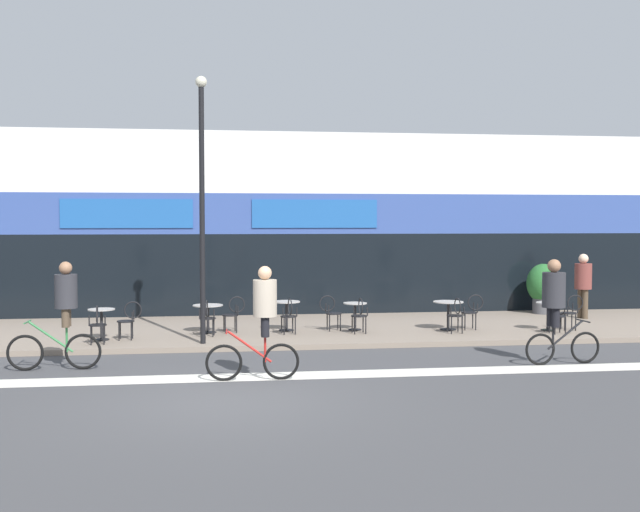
# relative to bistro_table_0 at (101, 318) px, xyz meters

# --- Properties ---
(ground_plane) EXTENTS (120.00, 120.00, 0.00)m
(ground_plane) POSITION_rel_bistro_table_0_xyz_m (2.83, -5.77, -0.64)
(ground_plane) COLOR #424244
(sidewalk_slab) EXTENTS (40.00, 5.50, 0.12)m
(sidewalk_slab) POSITION_rel_bistro_table_0_xyz_m (2.83, 1.48, -0.58)
(sidewalk_slab) COLOR gray
(sidewalk_slab) RESTS_ON ground
(storefront_facade) EXTENTS (40.00, 4.06, 5.55)m
(storefront_facade) POSITION_rel_bistro_table_0_xyz_m (2.83, 6.19, 2.12)
(storefront_facade) COLOR silver
(storefront_facade) RESTS_ON ground
(bike_lane_stripe) EXTENTS (36.00, 0.70, 0.01)m
(bike_lane_stripe) POSITION_rel_bistro_table_0_xyz_m (2.83, -4.01, -0.63)
(bike_lane_stripe) COLOR silver
(bike_lane_stripe) RESTS_ON ground
(bistro_table_0) EXTENTS (0.62, 0.62, 0.74)m
(bistro_table_0) POSITION_rel_bistro_table_0_xyz_m (0.00, 0.00, 0.00)
(bistro_table_0) COLOR black
(bistro_table_0) RESTS_ON sidewalk_slab
(bistro_table_1) EXTENTS (0.75, 0.75, 0.70)m
(bistro_table_1) POSITION_rel_bistro_table_0_xyz_m (2.45, 0.83, -0.01)
(bistro_table_1) COLOR black
(bistro_table_1) RESTS_ON sidewalk_slab
(bistro_table_2) EXTENTS (0.69, 0.69, 0.75)m
(bistro_table_2) POSITION_rel_bistro_table_0_xyz_m (4.42, 0.93, 0.02)
(bistro_table_2) COLOR black
(bistro_table_2) RESTS_ON sidewalk_slab
(bistro_table_3) EXTENTS (0.60, 0.60, 0.70)m
(bistro_table_3) POSITION_rel_bistro_table_0_xyz_m (6.16, 0.81, -0.02)
(bistro_table_3) COLOR black
(bistro_table_3) RESTS_ON sidewalk_slab
(bistro_table_4) EXTENTS (0.77, 0.77, 0.73)m
(bistro_table_4) POSITION_rel_bistro_table_0_xyz_m (8.53, 0.54, 0.01)
(bistro_table_4) COLOR black
(bistro_table_4) RESTS_ON sidewalk_slab
(bistro_table_5) EXTENTS (0.60, 0.60, 0.72)m
(bistro_table_5) POSITION_rel_bistro_table_0_xyz_m (11.02, 0.11, -0.01)
(bistro_table_5) COLOR black
(bistro_table_5) RESTS_ON sidewalk_slab
(cafe_chair_0_near) EXTENTS (0.44, 0.59, 0.90)m
(cafe_chair_0_near) POSITION_rel_bistro_table_0_xyz_m (0.01, -0.63, -0.00)
(cafe_chair_0_near) COLOR black
(cafe_chair_0_near) RESTS_ON sidewalk_slab
(cafe_chair_0_side) EXTENTS (0.58, 0.41, 0.90)m
(cafe_chair_0_side) POSITION_rel_bistro_table_0_xyz_m (0.63, 0.00, -0.00)
(cafe_chair_0_side) COLOR black
(cafe_chair_0_side) RESTS_ON sidewalk_slab
(cafe_chair_1_near) EXTENTS (0.43, 0.59, 0.90)m
(cafe_chair_1_near) POSITION_rel_bistro_table_0_xyz_m (2.44, 0.21, -0.00)
(cafe_chair_1_near) COLOR black
(cafe_chair_1_near) RESTS_ON sidewalk_slab
(cafe_chair_1_side) EXTENTS (0.60, 0.44, 0.90)m
(cafe_chair_1_side) POSITION_rel_bistro_table_0_xyz_m (3.07, 0.84, -0.00)
(cafe_chair_1_side) COLOR black
(cafe_chair_1_side) RESTS_ON sidewalk_slab
(cafe_chair_2_near) EXTENTS (0.45, 0.60, 0.90)m
(cafe_chair_2_near) POSITION_rel_bistro_table_0_xyz_m (4.43, 0.31, -0.00)
(cafe_chair_2_near) COLOR black
(cafe_chair_2_near) RESTS_ON sidewalk_slab
(cafe_chair_3_near) EXTENTS (0.42, 0.58, 0.90)m
(cafe_chair_3_near) POSITION_rel_bistro_table_0_xyz_m (6.17, 0.18, -0.00)
(cafe_chair_3_near) COLOR black
(cafe_chair_3_near) RESTS_ON sidewalk_slab
(cafe_chair_3_side) EXTENTS (0.59, 0.43, 0.90)m
(cafe_chair_3_side) POSITION_rel_bistro_table_0_xyz_m (5.54, 0.80, -0.00)
(cafe_chair_3_side) COLOR black
(cafe_chair_3_side) RESTS_ON sidewalk_slab
(cafe_chair_4_near) EXTENTS (0.42, 0.59, 0.90)m
(cafe_chair_4_near) POSITION_rel_bistro_table_0_xyz_m (8.54, -0.08, -0.00)
(cafe_chair_4_near) COLOR black
(cafe_chair_4_near) RESTS_ON sidewalk_slab
(cafe_chair_4_side) EXTENTS (0.58, 0.42, 0.90)m
(cafe_chair_4_side) POSITION_rel_bistro_table_0_xyz_m (9.16, 0.54, -0.00)
(cafe_chair_4_side) COLOR black
(cafe_chair_4_side) RESTS_ON sidewalk_slab
(cafe_chair_5_near) EXTENTS (0.42, 0.59, 0.90)m
(cafe_chair_5_near) POSITION_rel_bistro_table_0_xyz_m (11.03, -0.51, -0.00)
(cafe_chair_5_near) COLOR black
(cafe_chair_5_near) RESTS_ON sidewalk_slab
(cafe_chair_5_side) EXTENTS (0.60, 0.44, 0.90)m
(cafe_chair_5_side) POSITION_rel_bistro_table_0_xyz_m (11.65, 0.11, -0.00)
(cafe_chair_5_side) COLOR black
(cafe_chair_5_side) RESTS_ON sidewalk_slab
(planter_pot) EXTENTS (0.98, 0.98, 1.50)m
(planter_pot) POSITION_rel_bistro_table_0_xyz_m (12.38, 3.45, 0.30)
(planter_pot) COLOR #4C4C51
(planter_pot) RESTS_ON sidewalk_slab
(lamp_post) EXTENTS (0.26, 0.26, 6.03)m
(lamp_post) POSITION_rel_bistro_table_0_xyz_m (2.36, -0.79, 2.91)
(lamp_post) COLOR black
(lamp_post) RESTS_ON sidewalk_slab
(cyclist_0) EXTENTS (1.80, 0.48, 2.12)m
(cyclist_0) POSITION_rel_bistro_table_0_xyz_m (-0.28, -2.87, 0.57)
(cyclist_0) COLOR black
(cyclist_0) RESTS_ON ground
(cyclist_1) EXTENTS (1.65, 0.55, 2.14)m
(cyclist_1) POSITION_rel_bistro_table_0_xyz_m (9.47, -3.62, 0.64)
(cyclist_1) COLOR black
(cyclist_1) RESTS_ON ground
(cyclist_2) EXTENTS (1.71, 0.48, 2.09)m
(cyclist_2) POSITION_rel_bistro_table_0_xyz_m (3.52, -4.32, 0.58)
(cyclist_2) COLOR black
(cyclist_2) RESTS_ON ground
(pedestrian_near_end) EXTENTS (0.59, 0.59, 1.85)m
(pedestrian_near_end) POSITION_rel_bistro_table_0_xyz_m (13.03, 2.24, 0.58)
(pedestrian_near_end) COLOR #4C3D2D
(pedestrian_near_end) RESTS_ON sidewalk_slab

